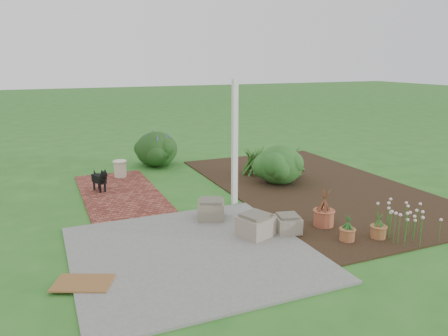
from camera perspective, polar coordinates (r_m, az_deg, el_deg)
name	(u,v)px	position (r m, az deg, el deg)	size (l,w,h in m)	color
ground	(223,208)	(8.67, -0.18, -5.21)	(80.00, 80.00, 0.00)	#286821
concrete_patio	(192,252)	(6.73, -4.23, -10.92)	(3.50, 3.50, 0.04)	slate
brick_path	(120,193)	(9.83, -13.42, -3.15)	(1.60, 3.50, 0.04)	#5D251D
garden_bed	(314,186)	(10.25, 11.69, -2.37)	(4.00, 7.00, 0.03)	black
veranda_post	(235,144)	(8.55, 1.41, 3.19)	(0.10, 0.10, 2.50)	white
stone_trough_near	(255,226)	(7.22, 4.11, -7.58)	(0.48, 0.48, 0.32)	gray
stone_trough_mid	(288,224)	(7.43, 8.34, -7.31)	(0.39, 0.39, 0.26)	#796D5E
stone_trough_far	(211,210)	(7.96, -1.70, -5.52)	(0.47, 0.47, 0.31)	#716557
coir_doormat	(83,283)	(6.10, -17.95, -14.09)	(0.73, 0.47, 0.02)	brown
black_dog	(100,178)	(9.88, -15.89, -1.33)	(0.30, 0.55, 0.49)	black
cream_ceramic_urn	(120,169)	(11.01, -13.40, -0.12)	(0.30, 0.30, 0.40)	beige
evergreen_shrub	(280,164)	(10.26, 7.31, 0.54)	(1.07, 1.07, 0.91)	#114314
agapanthus_clump_back	(287,158)	(10.77, 8.28, 1.29)	(1.07, 1.07, 0.96)	#184315
agapanthus_clump_front	(254,158)	(11.01, 3.93, 1.37)	(0.95, 0.95, 0.84)	#153A0C
pink_flower_patch	(409,221)	(7.71, 23.01, -6.33)	(0.91, 0.91, 0.58)	#113D0F
terracotta_pot_bronze	(324,218)	(7.85, 12.89, -6.35)	(0.35, 0.35, 0.28)	#9F4F36
terracotta_pot_small_left	(378,232)	(7.59, 19.51, -7.85)	(0.24, 0.24, 0.20)	#995E34
terracotta_pot_small_right	(347,234)	(7.34, 15.79, -8.34)	(0.24, 0.24, 0.20)	#9B5934
purple_flowering_bush	(156,148)	(12.12, -8.82, 2.56)	(1.14, 1.14, 0.97)	black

